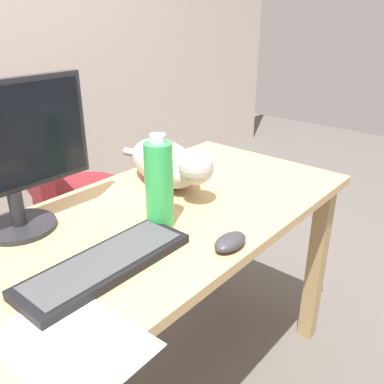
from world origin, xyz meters
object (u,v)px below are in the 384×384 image
keyboard (106,264)px  monitor (6,153)px  cat (167,163)px  water_bottle (159,184)px  computer_mouse (230,242)px  office_chair (73,216)px

keyboard → monitor: bearing=95.3°
keyboard → cat: cat is taller
water_bottle → keyboard: bearing=-167.6°
monitor → water_bottle: (0.27, -0.29, -0.10)m
keyboard → computer_mouse: (0.27, -0.17, 0.00)m
office_chair → cat: bearing=-90.3°
computer_mouse → keyboard: bearing=147.2°
office_chair → computer_mouse: office_chair is taller
keyboard → cat: bearing=27.2°
keyboard → water_bottle: size_ratio=1.63×
cat → water_bottle: size_ratio=2.16×
keyboard → cat: 0.54m
computer_mouse → water_bottle: water_bottle is taller
keyboard → computer_mouse: 0.32m
keyboard → computer_mouse: size_ratio=4.00×
office_chair → keyboard: bearing=-118.5°
cat → computer_mouse: (-0.21, -0.42, -0.06)m
cat → monitor: bearing=169.3°
keyboard → water_bottle: 0.27m
office_chair → cat: (-0.00, -0.64, 0.42)m
keyboard → computer_mouse: computer_mouse is taller
water_bottle → computer_mouse: bearing=-83.2°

